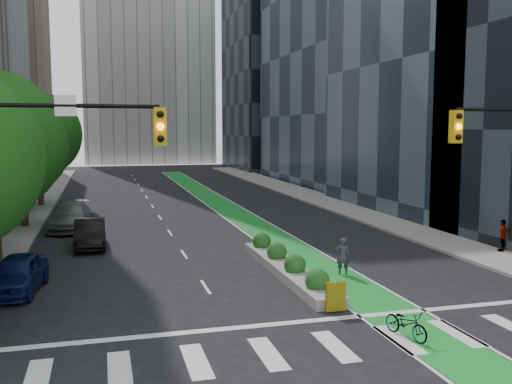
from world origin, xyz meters
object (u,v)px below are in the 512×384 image
median_planter (287,266)px  parked_car_left_mid (90,233)px  cyclist (343,256)px  bicycle (406,323)px  parked_car_left_near (17,274)px  pedestrian_far (503,235)px  parked_car_left_far (71,217)px

median_planter → parked_car_left_mid: 11.42m
median_planter → cyclist: cyclist is taller
median_planter → bicycle: 8.02m
parked_car_left_mid → median_planter: bearing=-45.0°
parked_car_left_near → parked_car_left_mid: (2.50, 7.83, 0.01)m
pedestrian_far → bicycle: bearing=7.8°
cyclist → median_planter: bearing=4.1°
bicycle → pedestrian_far: (10.39, 8.86, 0.50)m
median_planter → parked_car_left_mid: bearing=135.9°
bicycle → parked_car_left_far: (-10.53, 21.58, 0.35)m
median_planter → pedestrian_far: bearing=4.6°
cyclist → parked_car_left_mid: (-10.48, 8.60, -0.07)m
median_planter → bicycle: bearing=-82.0°
bicycle → pedestrian_far: pedestrian_far is taller
parked_car_left_near → parked_car_left_mid: parked_car_left_mid is taller
median_planter → cyclist: size_ratio=6.43×
parked_car_left_near → parked_car_left_far: size_ratio=0.78×
parked_car_left_near → bicycle: bearing=-27.3°
parked_car_left_mid → parked_car_left_far: 5.82m
median_planter → parked_car_left_near: size_ratio=2.42×
cyclist → parked_car_left_near: bearing=16.8°
bicycle → median_planter: bearing=82.3°
parked_car_left_mid → parked_car_left_far: (-1.22, 5.69, 0.06)m
bicycle → cyclist: size_ratio=1.04×
median_planter → parked_car_left_far: parked_car_left_far is taller
parked_car_left_near → parked_car_left_far: (1.28, 13.53, 0.07)m
parked_car_left_mid → parked_car_left_far: size_ratio=0.82×
median_planter → parked_car_left_near: parked_car_left_near is taller
cyclist → pedestrian_far: bearing=-150.1°
cyclist → parked_car_left_near: cyclist is taller
bicycle → cyclist: 7.38m
cyclist → parked_car_left_mid: bearing=-19.2°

